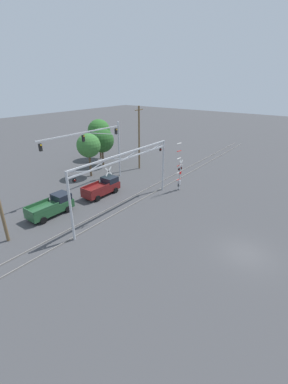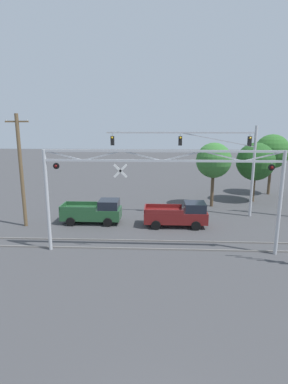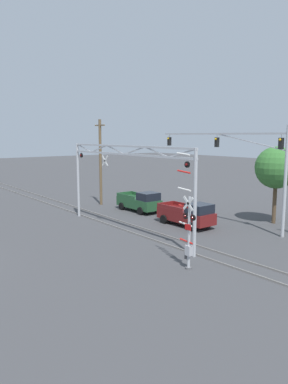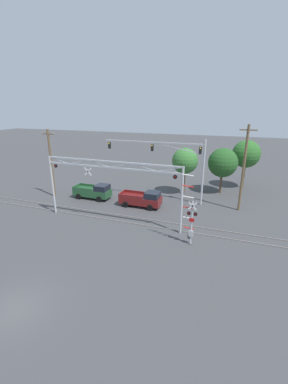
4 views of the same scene
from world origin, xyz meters
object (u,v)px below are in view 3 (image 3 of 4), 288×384
(crossing_gantry, at_px, (124,169))
(background_tree_far_right_verge, at_px, (276,168))
(pickup_truck_lead, at_px, (188,214))
(traffic_signal_span, at_px, (249,157))
(crossing_signal_mast, at_px, (188,231))
(pickup_truck_following, at_px, (140,202))
(utility_pole_left, at_px, (100,161))

(crossing_gantry, height_order, background_tree_far_right_verge, crossing_gantry)
(pickup_truck_lead, bearing_deg, traffic_signal_span, 41.71)
(crossing_gantry, bearing_deg, traffic_signal_span, 59.32)
(pickup_truck_lead, xyz_separation_m, background_tree_far_right_verge, (3.74, 6.33, 3.68))
(crossing_gantry, relative_size, traffic_signal_span, 1.14)
(crossing_signal_mast, distance_m, pickup_truck_following, 15.90)
(crossing_signal_mast, xyz_separation_m, traffic_signal_span, (-3.61, 9.97, 3.44))
(pickup_truck_lead, bearing_deg, background_tree_far_right_verge, 59.41)
(pickup_truck_following, distance_m, background_tree_far_right_verge, 12.74)
(pickup_truck_following, relative_size, background_tree_far_right_verge, 0.77)
(utility_pole_left, relative_size, background_tree_far_right_verge, 1.39)
(crossing_signal_mast, xyz_separation_m, pickup_truck_lead, (-7.03, 6.92, -1.19))
(background_tree_far_right_verge, bearing_deg, pickup_truck_lead, -120.59)
(crossing_signal_mast, relative_size, pickup_truck_lead, 1.27)
(crossing_signal_mast, height_order, pickup_truck_following, crossing_signal_mast)
(traffic_signal_span, height_order, pickup_truck_following, traffic_signal_span)
(crossing_gantry, height_order, traffic_signal_span, traffic_signal_span)
(crossing_gantry, distance_m, pickup_truck_following, 8.80)
(crossing_gantry, relative_size, background_tree_far_right_verge, 2.30)
(traffic_signal_span, bearing_deg, pickup_truck_following, -166.32)
(crossing_signal_mast, height_order, pickup_truck_lead, crossing_signal_mast)
(crossing_gantry, distance_m, background_tree_far_right_verge, 12.63)
(traffic_signal_span, bearing_deg, pickup_truck_lead, -138.29)
(traffic_signal_span, bearing_deg, background_tree_far_right_verge, 84.32)
(background_tree_far_right_verge, bearing_deg, pickup_truck_following, -151.51)
(traffic_signal_span, distance_m, utility_pole_left, 16.26)
(traffic_signal_span, bearing_deg, utility_pole_left, -167.20)
(pickup_truck_following, xyz_separation_m, background_tree_far_right_verge, (10.72, 5.82, 3.68))
(pickup_truck_following, bearing_deg, crossing_gantry, -45.89)
(crossing_gantry, relative_size, pickup_truck_following, 3.00)
(background_tree_far_right_verge, bearing_deg, traffic_signal_span, -95.68)
(utility_pole_left, bearing_deg, pickup_truck_following, 11.10)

